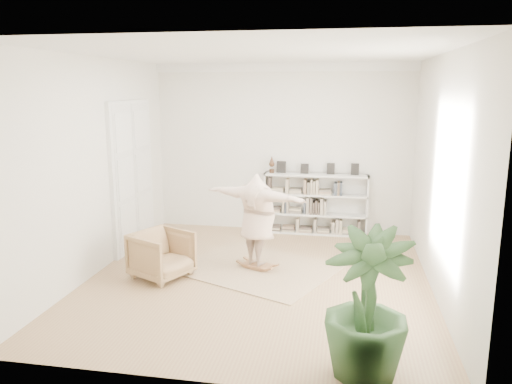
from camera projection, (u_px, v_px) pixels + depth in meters
floor at (258, 279)px, 8.22m from camera, size 6.00×6.00×0.00m
room_shell at (283, 67)px, 10.33m from camera, size 6.00×6.00×6.00m
doors at (133, 177)px, 9.66m from camera, size 0.09×1.78×2.92m
bookshelf at (315, 205)px, 10.67m from camera, size 2.20×0.35×1.64m
armchair at (162, 255)px, 8.22m from camera, size 1.13×1.12×0.78m
rug at (257, 268)px, 8.68m from camera, size 3.09×2.83×0.02m
rocker_board at (257, 265)px, 8.67m from camera, size 0.58×0.48×0.11m
person at (257, 218)px, 8.49m from camera, size 2.01×1.27×1.59m
houseplant at (366, 305)px, 5.31m from camera, size 1.16×1.16×1.65m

